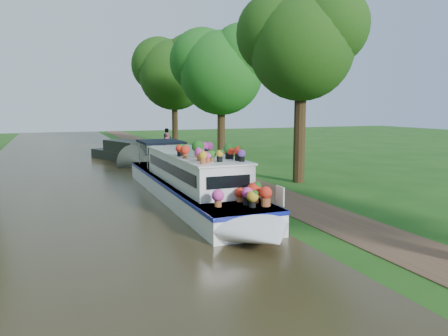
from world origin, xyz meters
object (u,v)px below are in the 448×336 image
Objects in this scene: pedestrian_dark at (167,139)px; pedestrian_pink at (168,143)px; second_boat at (127,153)px; plant_boat at (193,181)px.

pedestrian_pink is at bearing -133.31° from pedestrian_dark.
second_boat is at bearing -152.38° from pedestrian_dark.
plant_boat is 20.67m from pedestrian_dark.
pedestrian_pink is 3.92m from pedestrian_dark.
pedestrian_pink is (3.52, 3.07, 0.29)m from second_boat.
plant_boat is 16.76m from pedestrian_pink.
second_boat is at bearing 91.32° from plant_boat.
pedestrian_dark is (0.94, 3.81, 0.06)m from pedestrian_pink.
plant_boat is 1.81× the size of second_boat.
second_boat is 4.59× the size of pedestrian_pink.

